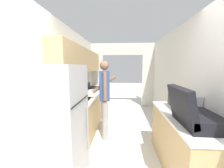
{
  "coord_description": "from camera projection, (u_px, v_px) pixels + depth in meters",
  "views": [
    {
      "loc": [
        -0.02,
        -1.14,
        1.61
      ],
      "look_at": [
        -0.27,
        2.39,
        1.15
      ],
      "focal_mm": 22.0,
      "sensor_mm": 36.0,
      "label": 1
    }
  ],
  "objects": [
    {
      "name": "counter_left",
      "position": [
        86.0,
        111.0,
        3.58
      ],
      "size": [
        0.62,
        3.27,
        0.88
      ],
      "color": "tan",
      "rests_on": "ground_plane"
    },
    {
      "name": "range_oven",
      "position": [
        96.0,
        100.0,
        4.78
      ],
      "size": [
        0.66,
        0.75,
        1.02
      ],
      "color": "black",
      "rests_on": "ground_plane"
    },
    {
      "name": "wall_left",
      "position": [
        71.0,
        73.0,
        3.16
      ],
      "size": [
        0.38,
        6.74,
        2.5
      ],
      "color": "silver",
      "rests_on": "ground_plane"
    },
    {
      "name": "refrigerator",
      "position": [
        56.0,
        127.0,
        1.82
      ],
      "size": [
        0.72,
        0.73,
        1.63
      ],
      "color": "#B7B7BC",
      "rests_on": "ground_plane"
    },
    {
      "name": "wall_far_with_doorway",
      "position": [
        122.0,
        71.0,
        5.48
      ],
      "size": [
        2.87,
        0.06,
        2.5
      ],
      "color": "silver",
      "rests_on": "ground_plane"
    },
    {
      "name": "suitcase",
      "position": [
        193.0,
        114.0,
        1.7
      ],
      "size": [
        0.52,
        0.64,
        0.48
      ],
      "color": "black",
      "rests_on": "counter_right"
    },
    {
      "name": "counter_right",
      "position": [
        184.0,
        143.0,
        2.1
      ],
      "size": [
        0.62,
        1.6,
        0.88
      ],
      "color": "tan",
      "rests_on": "ground_plane"
    },
    {
      "name": "wall_right",
      "position": [
        189.0,
        85.0,
        2.64
      ],
      "size": [
        0.06,
        6.74,
        2.5
      ],
      "color": "silver",
      "rests_on": "ground_plane"
    },
    {
      "name": "person",
      "position": [
        104.0,
        97.0,
        3.02
      ],
      "size": [
        0.55,
        0.43,
        1.72
      ],
      "rotation": [
        0.0,
        0.0,
        1.77
      ],
      "color": "#9E9E9E",
      "rests_on": "ground_plane"
    },
    {
      "name": "microwave",
      "position": [
        183.0,
        102.0,
        2.33
      ],
      "size": [
        0.38,
        0.47,
        0.26
      ],
      "color": "#B7B7BC",
      "rests_on": "counter_right"
    }
  ]
}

